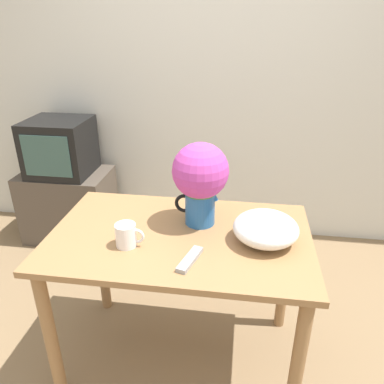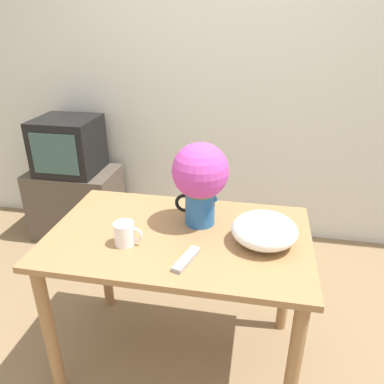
{
  "view_description": "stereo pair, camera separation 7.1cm",
  "coord_description": "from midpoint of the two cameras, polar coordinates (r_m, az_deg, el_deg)",
  "views": [
    {
      "loc": [
        0.24,
        -1.27,
        1.72
      ],
      "look_at": [
        0.01,
        0.34,
        0.96
      ],
      "focal_mm": 35.0,
      "sensor_mm": 36.0,
      "label": 1
    },
    {
      "loc": [
        0.31,
        -1.26,
        1.72
      ],
      "look_at": [
        0.01,
        0.34,
        0.96
      ],
      "focal_mm": 35.0,
      "sensor_mm": 36.0,
      "label": 2
    }
  ],
  "objects": [
    {
      "name": "tv_stand",
      "position": [
        3.3,
        -18.79,
        -1.88
      ],
      "size": [
        0.7,
        0.45,
        0.58
      ],
      "color": "#4C4238",
      "rests_on": "ground_plane"
    },
    {
      "name": "tv_set",
      "position": [
        3.12,
        -20.1,
        6.43
      ],
      "size": [
        0.46,
        0.44,
        0.43
      ],
      "color": "black",
      "rests_on": "tv_stand"
    },
    {
      "name": "coffee_mug",
      "position": [
        1.69,
        -11.14,
        -6.5
      ],
      "size": [
        0.13,
        0.09,
        0.11
      ],
      "color": "white",
      "rests_on": "table"
    },
    {
      "name": "flower_vase",
      "position": [
        1.75,
        0.11,
        2.16
      ],
      "size": [
        0.27,
        0.27,
        0.41
      ],
      "color": "#235B9E",
      "rests_on": "table"
    },
    {
      "name": "white_bowl",
      "position": [
        1.71,
        9.99,
        -5.5
      ],
      "size": [
        0.29,
        0.29,
        0.13
      ],
      "color": "white",
      "rests_on": "table"
    },
    {
      "name": "remote_control",
      "position": [
        1.58,
        -1.64,
        -10.24
      ],
      "size": [
        0.09,
        0.19,
        0.02
      ],
      "color": "#999999",
      "rests_on": "table"
    },
    {
      "name": "wall_back",
      "position": [
        2.97,
        3.04,
        17.03
      ],
      "size": [
        8.0,
        0.05,
        2.6
      ],
      "color": "silver",
      "rests_on": "ground_plane"
    },
    {
      "name": "table",
      "position": [
        1.84,
        -2.93,
        -9.78
      ],
      "size": [
        1.22,
        0.77,
        0.79
      ],
      "color": "olive",
      "rests_on": "ground_plane"
    }
  ]
}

